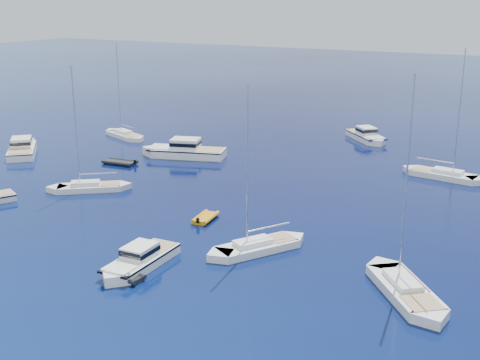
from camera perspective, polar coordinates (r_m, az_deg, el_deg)
name	(u,v)px	position (r m, az deg, el deg)	size (l,w,h in m)	color
ground	(112,299)	(43.90, -11.61, -10.60)	(400.00, 400.00, 0.00)	navy
motor_cruiser_near	(139,267)	(48.32, -9.16, -7.85)	(2.59, 8.48, 2.23)	white
motor_cruiser_centre	(184,157)	(80.12, -5.12, 2.13)	(3.54, 11.57, 3.04)	white
motor_cruiser_far_l	(23,153)	(86.19, -19.18, 2.30)	(3.22, 10.52, 2.76)	white
motor_cruiser_horizon	(366,140)	(90.76, 11.45, 3.57)	(2.83, 9.25, 2.43)	white
sailboat_fore	(257,251)	(50.66, 1.57, -6.46)	(2.49, 9.56, 14.06)	white
sailboat_mid_r	(404,295)	(45.08, 14.74, -10.07)	(2.76, 10.61, 15.60)	white
sailboat_mid_l	(89,190)	(67.84, -13.55, -0.92)	(2.40, 9.24, 13.59)	silver
sailboat_centre	(444,178)	(74.03, 18.05, 0.17)	(2.65, 10.20, 15.00)	silver
sailboat_far_l	(124,137)	(92.39, -10.48, 3.85)	(2.46, 9.45, 13.89)	white
tender_yellow	(205,220)	(57.44, -3.17, -3.66)	(1.84, 3.29, 0.95)	orange
tender_grey_near	(125,279)	(46.58, -10.41, -8.89)	(1.71, 3.00, 0.95)	black
tender_grey_far	(120,164)	(77.66, -10.88, 1.44)	(2.30, 4.32, 0.95)	black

